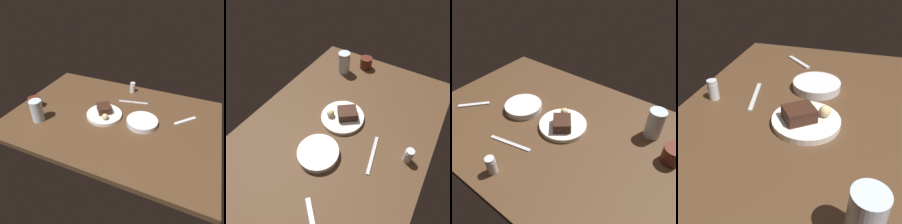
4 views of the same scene
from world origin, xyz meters
TOP-DOWN VIEW (x-y plane):
  - dining_table at (0.00, 0.00)cm, footprint 120.00×84.00cm
  - dessert_plate at (-4.68, -1.41)cm, footprint 21.01×21.01cm
  - chocolate_cake_slice at (-5.72, 0.54)cm, footprint 11.42×11.71cm
  - bread_roll at (-1.80, -6.50)cm, footprint 3.64×3.64cm
  - salt_shaker at (1.14, 33.12)cm, footprint 3.66×3.66cm
  - water_glass at (-38.16, -19.97)cm, footprint 6.95×6.95cm
  - side_bowl at (18.23, -0.26)cm, footprint 17.69×17.69cm
  - coffee_cup at (-48.86, -10.30)cm, footprint 7.31×7.31cm
  - dessert_spoon at (40.47, 12.64)cm, footprint 11.44×12.29cm
  - butter_knife at (6.37, 19.90)cm, footprint 18.87×5.34cm

SIDE VIEW (x-z plane):
  - dining_table at x=0.00cm, z-range 0.00..3.00cm
  - butter_knife at x=6.37cm, z-range 3.00..3.50cm
  - dessert_spoon at x=40.47cm, z-range 3.00..3.70cm
  - dessert_plate at x=-4.68cm, z-range 3.00..4.95cm
  - side_bowl at x=18.23cm, z-range 3.00..6.03cm
  - coffee_cup at x=-48.86cm, z-range 3.00..9.95cm
  - salt_shaker at x=1.14cm, z-range 2.95..10.14cm
  - bread_roll at x=-1.80cm, z-range 4.95..8.58cm
  - chocolate_cake_slice at x=-5.72cm, z-range 4.95..9.12cm
  - water_glass at x=-38.16cm, z-range 3.00..15.93cm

